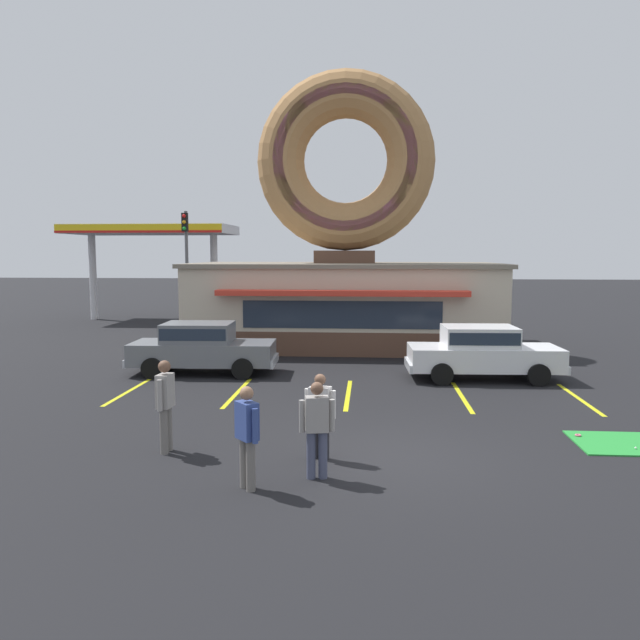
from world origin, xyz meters
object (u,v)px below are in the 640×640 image
(pedestrian_hooded_kid, at_px, (317,425))
(pedestrian_blue_sweater_man, at_px, (320,412))
(car_grey, at_px, (202,346))
(traffic_light_pole, at_px, (186,254))
(pedestrian_clipboard_woman, at_px, (165,401))
(pedestrian_leather_jacket_man, at_px, (247,432))
(golf_ball, at_px, (636,448))
(trash_bin, at_px, (198,342))
(car_white, at_px, (482,351))

(pedestrian_hooded_kid, bearing_deg, pedestrian_blue_sweater_man, 91.57)
(car_grey, bearing_deg, traffic_light_pole, 108.57)
(pedestrian_hooded_kid, bearing_deg, car_grey, 116.31)
(pedestrian_clipboard_woman, height_order, traffic_light_pole, traffic_light_pole)
(car_grey, relative_size, pedestrian_clipboard_woman, 2.62)
(pedestrian_blue_sweater_man, bearing_deg, pedestrian_leather_jacket_man, -123.24)
(car_grey, height_order, pedestrian_hooded_kid, pedestrian_hooded_kid)
(golf_ball, bearing_deg, pedestrian_leather_jacket_man, -160.29)
(pedestrian_hooded_kid, distance_m, traffic_light_pole, 21.79)
(traffic_light_pole, bearing_deg, car_grey, -71.43)
(trash_bin, bearing_deg, pedestrian_clipboard_woman, -77.34)
(golf_ball, bearing_deg, pedestrian_hooded_kid, -161.88)
(pedestrian_blue_sweater_man, distance_m, pedestrian_hooded_kid, 1.02)
(golf_ball, relative_size, pedestrian_leather_jacket_man, 0.03)
(pedestrian_blue_sweater_man, height_order, traffic_light_pole, traffic_light_pole)
(golf_ball, distance_m, car_grey, 12.44)
(pedestrian_blue_sweater_man, xyz_separation_m, pedestrian_leather_jacket_man, (-1.04, -1.58, 0.06))
(car_grey, height_order, pedestrian_leather_jacket_man, pedestrian_leather_jacket_man)
(pedestrian_hooded_kid, height_order, pedestrian_clipboard_woman, pedestrian_clipboard_woman)
(pedestrian_leather_jacket_man, bearing_deg, pedestrian_clipboard_woman, 137.89)
(car_grey, xyz_separation_m, pedestrian_clipboard_woman, (1.40, -7.68, 0.12))
(golf_ball, height_order, traffic_light_pole, traffic_light_pole)
(pedestrian_blue_sweater_man, xyz_separation_m, pedestrian_hooded_kid, (0.03, -1.02, 0.04))
(pedestrian_blue_sweater_man, xyz_separation_m, trash_bin, (-5.45, 11.30, -0.37))
(pedestrian_blue_sweater_man, height_order, pedestrian_clipboard_woman, pedestrian_clipboard_woman)
(pedestrian_hooded_kid, relative_size, trash_bin, 1.69)
(pedestrian_blue_sweater_man, xyz_separation_m, traffic_light_pole, (-8.10, 19.00, 2.84))
(golf_ball, xyz_separation_m, car_white, (-1.75, 6.63, 0.82))
(car_white, height_order, trash_bin, car_white)
(pedestrian_leather_jacket_man, bearing_deg, car_white, 60.00)
(pedestrian_blue_sweater_man, distance_m, pedestrian_leather_jacket_man, 1.90)
(pedestrian_hooded_kid, height_order, pedestrian_leather_jacket_man, pedestrian_leather_jacket_man)
(car_grey, bearing_deg, trash_bin, 107.64)
(car_white, xyz_separation_m, traffic_light_pole, (-12.35, 11.44, 2.84))
(car_grey, bearing_deg, pedestrian_clipboard_woman, -79.67)
(car_white, bearing_deg, trash_bin, 158.93)
(pedestrian_blue_sweater_man, bearing_deg, trash_bin, 115.74)
(trash_bin, bearing_deg, pedestrian_leather_jacket_man, -71.11)
(pedestrian_clipboard_woman, bearing_deg, pedestrian_blue_sweater_man, -2.60)
(golf_ball, bearing_deg, car_white, 104.78)
(golf_ball, height_order, pedestrian_leather_jacket_man, pedestrian_leather_jacket_man)
(golf_ball, distance_m, pedestrian_blue_sweater_man, 6.12)
(golf_ball, bearing_deg, trash_bin, 137.83)
(pedestrian_leather_jacket_man, height_order, trash_bin, pedestrian_leather_jacket_man)
(golf_ball, height_order, trash_bin, trash_bin)
(car_grey, distance_m, trash_bin, 3.68)
(pedestrian_leather_jacket_man, bearing_deg, trash_bin, 108.89)
(car_grey, height_order, traffic_light_pole, traffic_light_pole)
(pedestrian_hooded_kid, relative_size, pedestrian_clipboard_woman, 0.93)
(pedestrian_blue_sweater_man, height_order, pedestrian_hooded_kid, pedestrian_hooded_kid)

